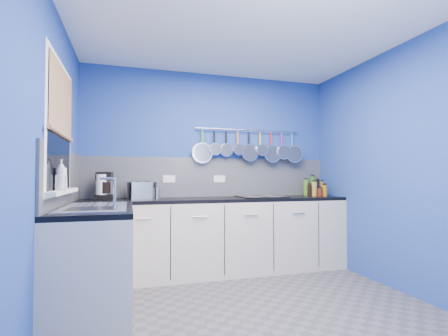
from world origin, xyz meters
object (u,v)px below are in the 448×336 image
paper_towel (102,187)px  canister (156,193)px  toaster (142,190)px  hob (261,197)px  coffee_maker (104,186)px  soap_bottle_b (61,179)px  soap_bottle_a (61,175)px

paper_towel → canister: bearing=2.5°
toaster → canister: toaster is taller
canister → hob: 1.30m
coffee_maker → soap_bottle_b: bearing=-94.4°
soap_bottle_a → toaster: 1.36m
soap_bottle_b → hob: bearing=27.1°
soap_bottle_b → hob: soap_bottle_b is taller
coffee_maker → canister: size_ratio=2.43×
soap_bottle_a → toaster: bearing=61.4°
soap_bottle_b → paper_towel: size_ratio=0.61×
soap_bottle_b → soap_bottle_a: bearing=-90.0°
toaster → canister: bearing=-31.9°
toaster → paper_towel: bearing=169.3°
toaster → canister: (0.16, -0.04, -0.03)m
soap_bottle_b → canister: size_ratio=1.34×
soap_bottle_b → paper_towel: bearing=79.3°
soap_bottle_a → soap_bottle_b: size_ratio=1.39×
paper_towel → coffee_maker: bearing=43.8°
paper_towel → canister: 0.60m
paper_towel → hob: bearing=-1.3°
soap_bottle_a → canister: soap_bottle_a is taller
soap_bottle_b → hob: 2.37m
paper_towel → coffee_maker: (0.02, 0.02, 0.01)m
coffee_maker → toaster: bearing=12.7°
paper_towel → toaster: size_ratio=0.94×
toaster → canister: 0.17m
canister → hob: canister is taller
canister → hob: bearing=-3.1°
paper_towel → toaster: 0.44m
coffee_maker → hob: (1.86, -0.07, -0.15)m
soap_bottle_b → paper_towel: 1.14m
soap_bottle_b → toaster: (0.65, 1.18, -0.14)m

